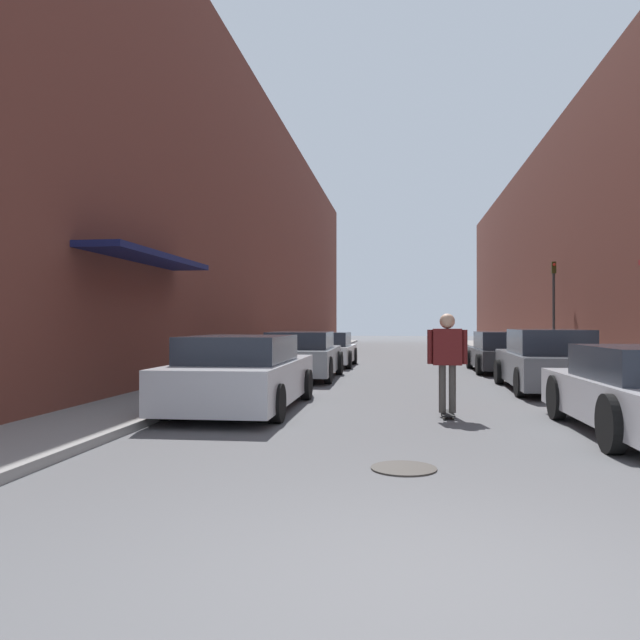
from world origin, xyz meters
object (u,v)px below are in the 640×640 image
(parked_car_right_2, at_px, (503,353))
(manhole_cover, at_px, (404,468))
(traffic_light, at_px, (554,300))
(parked_car_left_2, at_px, (326,350))
(parked_car_left_1, at_px, (302,356))
(parked_car_right_1, at_px, (547,362))
(skateboarder, at_px, (447,353))
(parked_car_left_0, at_px, (242,374))

(parked_car_right_2, relative_size, manhole_cover, 6.36)
(traffic_light, bearing_deg, manhole_cover, -107.55)
(parked_car_left_2, height_order, traffic_light, traffic_light)
(manhole_cover, bearing_deg, parked_car_left_1, 104.94)
(parked_car_right_1, bearing_deg, skateboarder, -120.33)
(parked_car_left_0, height_order, parked_car_right_2, parked_car_left_0)
(parked_car_left_1, xyz_separation_m, parked_car_right_2, (5.96, 3.22, -0.03))
(parked_car_right_1, relative_size, manhole_cover, 6.65)
(parked_car_left_2, xyz_separation_m, parked_car_right_1, (6.03, -7.43, 0.08))
(traffic_light, bearing_deg, skateboarder, -109.29)
(parked_car_left_0, height_order, manhole_cover, parked_car_left_0)
(parked_car_left_1, height_order, manhole_cover, parked_car_left_1)
(skateboarder, bearing_deg, parked_car_right_2, 76.18)
(manhole_cover, relative_size, traffic_light, 0.18)
(parked_car_left_2, bearing_deg, traffic_light, 16.49)
(parked_car_left_2, bearing_deg, parked_car_right_1, -50.97)
(parked_car_left_1, bearing_deg, parked_car_right_2, 28.37)
(parked_car_left_0, height_order, parked_car_left_1, parked_car_left_0)
(parked_car_right_1, distance_m, manhole_cover, 8.81)
(parked_car_left_2, distance_m, traffic_light, 9.04)
(skateboarder, relative_size, manhole_cover, 2.44)
(parked_car_right_1, xyz_separation_m, traffic_light, (2.46, 9.95, 1.77))
(parked_car_left_2, xyz_separation_m, traffic_light, (8.48, 2.51, 1.85))
(parked_car_left_0, relative_size, parked_car_right_1, 1.03)
(parked_car_left_0, bearing_deg, skateboarder, -7.33)
(parked_car_left_1, relative_size, parked_car_left_2, 1.16)
(parked_car_left_1, distance_m, parked_car_right_2, 6.78)
(parked_car_left_0, distance_m, parked_car_left_2, 11.33)
(skateboarder, bearing_deg, traffic_light, 70.71)
(parked_car_left_0, bearing_deg, traffic_light, 58.16)
(manhole_cover, bearing_deg, parked_car_left_2, 100.02)
(parked_car_left_2, xyz_separation_m, parked_car_right_2, (5.92, -1.87, 0.02))
(parked_car_right_2, distance_m, traffic_light, 5.40)
(manhole_cover, distance_m, traffic_light, 19.14)
(parked_car_left_2, relative_size, manhole_cover, 5.65)
(parked_car_left_1, distance_m, manhole_cover, 10.89)
(parked_car_right_2, height_order, manhole_cover, parked_car_right_2)
(parked_car_left_0, distance_m, parked_car_left_1, 6.24)
(parked_car_right_1, height_order, traffic_light, traffic_light)
(parked_car_left_2, distance_m, parked_car_right_2, 6.21)
(skateboarder, distance_m, manhole_cover, 4.01)
(parked_car_left_2, height_order, skateboarder, skateboarder)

